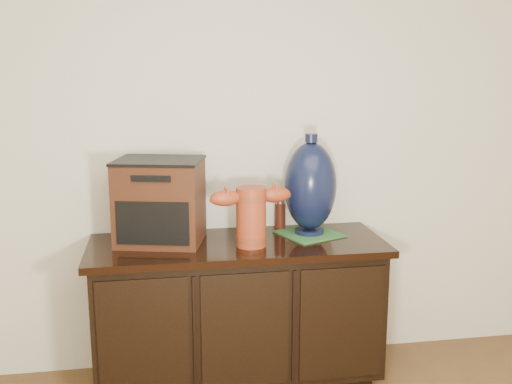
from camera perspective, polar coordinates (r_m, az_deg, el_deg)
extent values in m
plane|color=beige|center=(3.13, -2.52, 6.26)|extent=(4.50, 0.00, 4.50)
cube|color=black|center=(3.25, -1.70, -16.94)|extent=(1.29, 0.45, 0.08)
cube|color=black|center=(3.09, -1.74, -11.09)|extent=(1.40, 0.50, 0.64)
cube|color=black|center=(2.98, -1.78, -5.10)|extent=(1.46, 0.56, 0.03)
cube|color=black|center=(2.84, -10.66, -13.52)|extent=(0.41, 0.01, 0.56)
cube|color=black|center=(2.86, -1.03, -13.07)|extent=(0.41, 0.01, 0.56)
cube|color=black|center=(2.96, 8.16, -12.31)|extent=(0.41, 0.01, 0.56)
cylinder|color=#9E3C1C|center=(2.87, -0.47, -2.39)|extent=(0.16, 0.16, 0.29)
cylinder|color=#47180D|center=(2.90, -0.47, -4.42)|extent=(0.17, 0.17, 0.03)
cylinder|color=#47180D|center=(2.85, -0.47, -0.52)|extent=(0.17, 0.17, 0.03)
ellipsoid|color=#9E3C1C|center=(2.81, -2.90, -0.59)|extent=(0.16, 0.09, 0.08)
ellipsoid|color=#9E3C1C|center=(2.88, 1.89, -0.26)|extent=(0.16, 0.09, 0.08)
cube|color=#391B0E|center=(2.96, -9.12, -0.99)|extent=(0.47, 0.41, 0.40)
cube|color=black|center=(2.82, -9.84, -2.98)|extent=(0.34, 0.09, 0.21)
cube|color=black|center=(2.92, -9.25, 2.98)|extent=(0.48, 0.42, 0.01)
cube|color=#2B602D|center=(3.11, 5.12, -3.97)|extent=(0.36, 0.36, 0.01)
cylinder|color=black|center=(3.10, 5.12, -3.71)|extent=(0.15, 0.15, 0.02)
ellipsoid|color=black|center=(3.05, 5.20, 0.55)|extent=(0.35, 0.35, 0.45)
cylinder|color=black|center=(3.01, 5.29, 5.15)|extent=(0.06, 0.06, 0.04)
cylinder|color=#5F1C10|center=(3.18, 2.31, -2.31)|extent=(0.06, 0.06, 0.14)
cylinder|color=silver|center=(3.16, 2.33, -0.84)|extent=(0.05, 0.05, 0.02)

